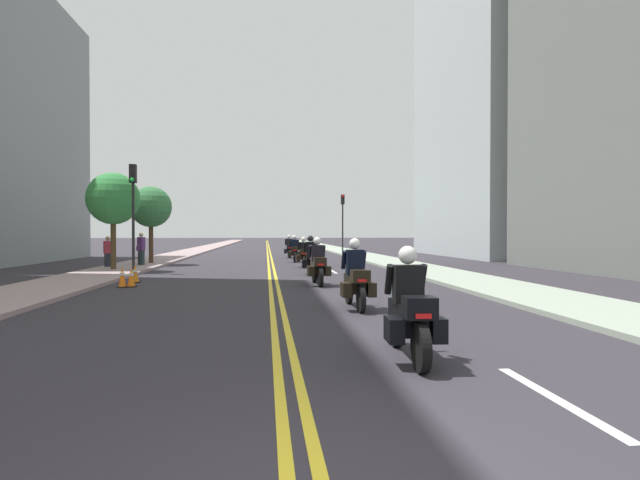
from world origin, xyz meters
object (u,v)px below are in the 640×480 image
(motorcycle_6, at_px, (289,248))
(traffic_cone_0, at_px, (131,277))
(motorcycle_1, at_px, (356,280))
(motorcycle_2, at_px, (318,266))
(motorcycle_3, at_px, (311,259))
(pedestrian_1, at_px, (108,252))
(traffic_cone_2, at_px, (122,277))
(street_tree_0, at_px, (113,199))
(traffic_cone_1, at_px, (135,274))
(traffic_light_near, at_px, (133,199))
(motorcycle_5, at_px, (294,251))
(motorcycle_4, at_px, (303,255))
(traffic_light_far, at_px, (343,213))
(street_tree_1, at_px, (151,207))
(motorcycle_0, at_px, (409,314))
(pedestrian_2, at_px, (141,249))

(motorcycle_6, relative_size, traffic_cone_0, 3.43)
(motorcycle_1, relative_size, motorcycle_6, 0.96)
(motorcycle_1, xyz_separation_m, motorcycle_2, (-0.33, 5.44, -0.01))
(motorcycle_3, relative_size, pedestrian_1, 1.38)
(traffic_cone_2, bearing_deg, street_tree_0, 108.06)
(traffic_cone_1, distance_m, traffic_cone_2, 1.63)
(traffic_cone_0, bearing_deg, motorcycle_1, -40.58)
(traffic_light_near, bearing_deg, motorcycle_5, 47.47)
(traffic_cone_0, bearing_deg, motorcycle_6, 72.33)
(motorcycle_4, relative_size, traffic_light_near, 0.44)
(motorcycle_1, height_order, traffic_cone_1, motorcycle_1)
(motorcycle_2, distance_m, pedestrian_1, 12.78)
(traffic_light_far, xyz_separation_m, street_tree_0, (-13.16, -17.24, -0.08))
(street_tree_1, bearing_deg, traffic_light_near, -84.65)
(traffic_cone_1, distance_m, street_tree_1, 10.69)
(motorcycle_4, height_order, traffic_light_far, traffic_light_far)
(motorcycle_6, xyz_separation_m, street_tree_1, (-7.93, -7.19, 2.52))
(traffic_cone_0, distance_m, traffic_light_far, 26.53)
(motorcycle_1, distance_m, traffic_light_near, 13.88)
(motorcycle_0, height_order, traffic_light_near, traffic_light_near)
(motorcycle_6, bearing_deg, traffic_cone_2, -108.90)
(motorcycle_6, height_order, street_tree_0, street_tree_0)
(motorcycle_0, bearing_deg, motorcycle_3, 92.75)
(street_tree_1, bearing_deg, motorcycle_4, -18.99)
(motorcycle_4, height_order, street_tree_0, street_tree_0)
(pedestrian_1, bearing_deg, traffic_cone_0, -100.22)
(motorcycle_5, xyz_separation_m, traffic_light_far, (4.53, 10.31, 2.72))
(motorcycle_0, distance_m, motorcycle_2, 10.25)
(motorcycle_2, relative_size, motorcycle_6, 0.97)
(motorcycle_0, xyz_separation_m, traffic_cone_2, (-6.61, 10.23, -0.31))
(motorcycle_4, xyz_separation_m, street_tree_1, (-8.21, 2.82, 2.53))
(motorcycle_2, relative_size, motorcycle_5, 0.99)
(traffic_light_near, xyz_separation_m, pedestrian_2, (-0.66, 4.19, -2.33))
(motorcycle_4, xyz_separation_m, pedestrian_2, (-8.30, 0.98, 0.27))
(motorcycle_2, bearing_deg, motorcycle_3, 85.83)
(traffic_light_near, xyz_separation_m, street_tree_1, (-0.57, 6.04, -0.07))
(motorcycle_2, height_order, pedestrian_2, pedestrian_2)
(motorcycle_2, bearing_deg, motorcycle_1, -88.70)
(motorcycle_0, relative_size, pedestrian_2, 1.19)
(traffic_cone_2, bearing_deg, pedestrian_2, 99.98)
(motorcycle_0, bearing_deg, pedestrian_2, 114.98)
(traffic_cone_2, xyz_separation_m, pedestrian_2, (-1.75, 9.94, 0.59))
(motorcycle_0, relative_size, traffic_light_far, 0.43)
(motorcycle_5, relative_size, traffic_light_near, 0.45)
(motorcycle_5, distance_m, traffic_light_far, 11.59)
(motorcycle_0, relative_size, traffic_cone_2, 3.13)
(traffic_light_far, height_order, pedestrian_2, traffic_light_far)
(motorcycle_5, bearing_deg, traffic_cone_1, -115.48)
(motorcycle_1, relative_size, motorcycle_5, 0.98)
(motorcycle_4, bearing_deg, traffic_light_near, -154.86)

